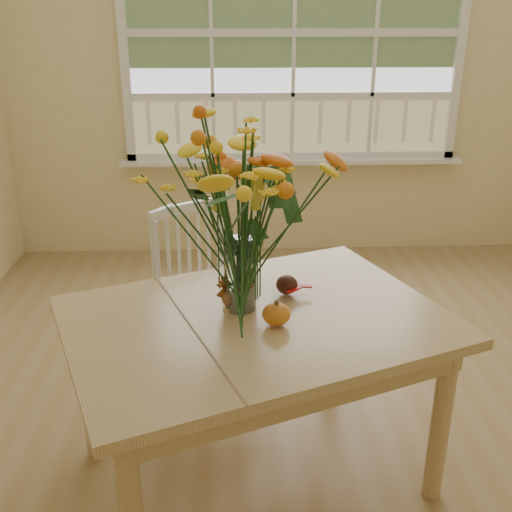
{
  "coord_description": "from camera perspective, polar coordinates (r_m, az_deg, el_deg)",
  "views": [
    {
      "loc": [
        -0.43,
        -2.0,
        1.67
      ],
      "look_at": [
        -0.35,
        -0.13,
        0.91
      ],
      "focal_mm": 42.0,
      "sensor_mm": 36.0,
      "label": 1
    }
  ],
  "objects": [
    {
      "name": "windsor_chair",
      "position": [
        2.78,
        -5.29,
        -3.21
      ],
      "size": [
        0.55,
        0.54,
        0.86
      ],
      "rotation": [
        0.0,
        0.0,
        0.63
      ],
      "color": "white",
      "rests_on": "floor"
    },
    {
      "name": "dining_table",
      "position": [
        2.14,
        0.02,
        -7.93
      ],
      "size": [
        1.53,
        1.33,
        0.69
      ],
      "rotation": [
        0.0,
        0.0,
        0.38
      ],
      "color": "tan",
      "rests_on": "floor"
    },
    {
      "name": "wall_back",
      "position": [
        4.29,
        3.54,
        17.81
      ],
      "size": [
        4.0,
        0.02,
        2.7
      ],
      "primitive_type": "cube",
      "color": "beige",
      "rests_on": "floor"
    },
    {
      "name": "turkey_figurine",
      "position": [
        2.14,
        -2.16,
        -3.79
      ],
      "size": [
        0.12,
        0.12,
        0.12
      ],
      "rotation": [
        0.0,
        0.0,
        0.7
      ],
      "color": "#CCB78C",
      "rests_on": "dining_table"
    },
    {
      "name": "dark_gourd",
      "position": [
        2.24,
        2.95,
        -2.82
      ],
      "size": [
        0.13,
        0.08,
        0.07
      ],
      "color": "#38160F",
      "rests_on": "dining_table"
    },
    {
      "name": "pumpkin",
      "position": [
        2.03,
        1.95,
        -5.66
      ],
      "size": [
        0.1,
        0.1,
        0.08
      ],
      "primitive_type": "ellipsoid",
      "color": "#C66F17",
      "rests_on": "dining_table"
    },
    {
      "name": "window",
      "position": [
        4.24,
        3.65,
        20.22
      ],
      "size": [
        2.42,
        0.12,
        1.74
      ],
      "color": "silver",
      "rests_on": "wall_back"
    },
    {
      "name": "flower_vase",
      "position": [
        2.02,
        -1.58,
        4.9
      ],
      "size": [
        0.54,
        0.54,
        0.64
      ],
      "color": "white",
      "rests_on": "dining_table"
    },
    {
      "name": "floor",
      "position": [
        2.65,
        7.86,
        -17.41
      ],
      "size": [
        4.0,
        4.5,
        0.01
      ],
      "primitive_type": "cube",
      "color": "#A2804E",
      "rests_on": "ground"
    }
  ]
}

